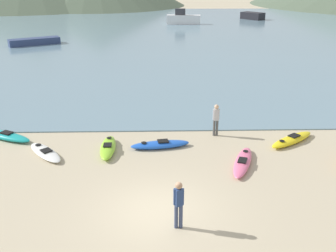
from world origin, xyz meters
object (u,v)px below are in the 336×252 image
object	(u,v)px
kayak_on_sand_6	(243,162)
person_near_foreground	(179,202)
kayak_on_sand_4	(5,135)
person_near_waterline	(216,118)
moored_boat_2	(34,41)
kayak_on_sand_0	(292,140)
kayak_on_sand_2	(108,148)
kayak_on_sand_3	(160,145)
kayak_on_sand_1	(45,152)
moored_boat_0	(253,16)
moored_boat_3	(183,19)

from	to	relation	value
kayak_on_sand_6	person_near_foreground	world-z (taller)	person_near_foreground
kayak_on_sand_4	person_near_waterline	xyz separation A→B (m)	(10.78, 0.14, 0.80)
kayak_on_sand_6	moored_boat_2	distance (m)	34.88
kayak_on_sand_4	person_near_foreground	xyz separation A→B (m)	(8.46, -7.65, 0.81)
kayak_on_sand_0	kayak_on_sand_2	distance (m)	9.08
kayak_on_sand_3	moored_boat_2	size ratio (longest dim) A/B	0.52
kayak_on_sand_1	moored_boat_2	size ratio (longest dim) A/B	0.45
kayak_on_sand_0	kayak_on_sand_1	distance (m)	11.97
kayak_on_sand_1	kayak_on_sand_2	xyz separation A→B (m)	(2.87, 0.36, 0.05)
kayak_on_sand_2	kayak_on_sand_4	bearing A→B (deg)	163.49
kayak_on_sand_2	person_near_waterline	size ratio (longest dim) A/B	1.58
kayak_on_sand_2	person_near_foreground	bearing A→B (deg)	-63.30
kayak_on_sand_6	person_near_foreground	size ratio (longest dim) A/B	1.82
person_near_foreground	kayak_on_sand_3	bearing A→B (deg)	95.06
person_near_waterline	moored_boat_0	bearing A→B (deg)	75.15
moored_boat_2	kayak_on_sand_2	bearing A→B (deg)	-67.77
kayak_on_sand_3	kayak_on_sand_0	bearing A→B (deg)	3.81
kayak_on_sand_4	kayak_on_sand_6	distance (m)	11.97
kayak_on_sand_1	moored_boat_0	bearing A→B (deg)	67.69
person_near_foreground	moored_boat_0	bearing A→B (deg)	74.92
kayak_on_sand_2	moored_boat_0	size ratio (longest dim) A/B	0.64
kayak_on_sand_3	person_near_waterline	size ratio (longest dim) A/B	1.74
person_near_waterline	kayak_on_sand_4	bearing A→B (deg)	-179.26
kayak_on_sand_1	person_near_waterline	size ratio (longest dim) A/B	1.50
person_near_waterline	moored_boat_3	bearing A→B (deg)	88.62
kayak_on_sand_3	moored_boat_3	xyz separation A→B (m)	(3.96, 46.02, 0.72)
kayak_on_sand_1	moored_boat_2	distance (m)	30.11
kayak_on_sand_2	moored_boat_3	size ratio (longest dim) A/B	0.50
person_near_waterline	person_near_foreground	bearing A→B (deg)	-106.54
kayak_on_sand_0	moored_boat_2	world-z (taller)	moored_boat_2
kayak_on_sand_3	kayak_on_sand_4	bearing A→B (deg)	170.76
moored_boat_2	person_near_foreground	bearing A→B (deg)	-66.97
kayak_on_sand_0	kayak_on_sand_3	size ratio (longest dim) A/B	0.97
kayak_on_sand_3	moored_boat_3	world-z (taller)	moored_boat_3
moored_boat_0	moored_boat_3	bearing A→B (deg)	-153.68
kayak_on_sand_3	kayak_on_sand_6	bearing A→B (deg)	-27.75
person_near_foreground	moored_boat_3	size ratio (longest dim) A/B	0.32
kayak_on_sand_0	kayak_on_sand_2	size ratio (longest dim) A/B	1.07
kayak_on_sand_0	person_near_foreground	world-z (taller)	person_near_foreground
kayak_on_sand_1	kayak_on_sand_2	distance (m)	2.89
kayak_on_sand_0	kayak_on_sand_1	world-z (taller)	kayak_on_sand_0
kayak_on_sand_6	moored_boat_0	size ratio (longest dim) A/B	0.75
kayak_on_sand_1	person_near_waterline	xyz separation A→B (m)	(8.22, 2.10, 0.84)
kayak_on_sand_2	moored_boat_0	bearing A→B (deg)	70.28
kayak_on_sand_4	moored_boat_0	bearing A→B (deg)	64.53
kayak_on_sand_0	moored_boat_3	distance (m)	45.66
kayak_on_sand_4	person_near_waterline	distance (m)	10.81
person_near_waterline	moored_boat_2	xyz separation A→B (m)	(-16.98, 26.70, -0.54)
kayak_on_sand_1	moored_boat_2	xyz separation A→B (m)	(-8.76, 28.80, 0.30)
kayak_on_sand_3	moored_boat_0	size ratio (longest dim) A/B	0.70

